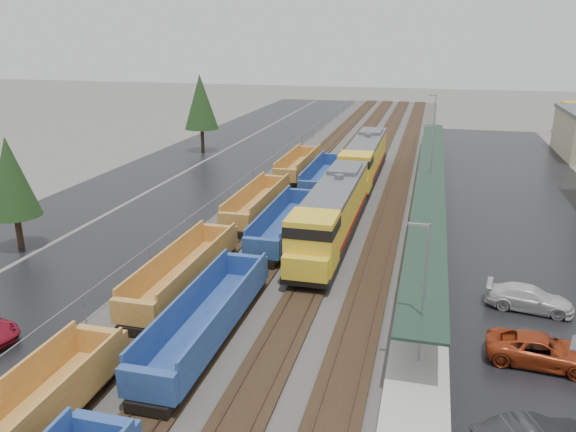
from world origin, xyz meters
name	(u,v)px	position (x,y,z in m)	size (l,w,h in m)	color
ballast_strip	(349,176)	(0.00, 60.00, 0.04)	(20.00, 160.00, 0.08)	#302D2B
trackbed	(349,175)	(0.00, 60.00, 0.16)	(14.60, 160.00, 0.22)	black
west_parking_lot	(231,169)	(-15.00, 60.00, 0.01)	(10.00, 160.00, 0.02)	black
west_road	(159,165)	(-25.00, 60.00, 0.01)	(9.00, 160.00, 0.02)	black
east_commuter_lot	(530,213)	(19.00, 50.00, 0.01)	(16.00, 100.00, 0.02)	black
station_platform	(429,199)	(9.50, 50.01, 0.73)	(3.00, 80.00, 8.00)	#9E9B93
chainlink_fence	(269,162)	(-9.50, 58.44, 1.61)	(0.08, 160.04, 2.02)	gray
distant_hills	(540,83)	(44.79, 210.68, 0.00)	(301.00, 140.00, 25.20)	#4F604B
tree_west_near	(11,177)	(-22.00, 30.00, 5.82)	(3.96, 3.96, 9.00)	#332316
tree_west_far	(201,102)	(-23.00, 70.00, 7.12)	(4.84, 4.84, 11.00)	#332316
locomotive_lead	(332,213)	(2.00, 37.15, 2.62)	(3.33, 21.94, 4.97)	black
locomotive_trail	(364,159)	(2.00, 58.15, 2.62)	(3.33, 21.94, 4.97)	black
well_string_yellow	(184,273)	(-6.00, 26.13, 1.20)	(2.76, 79.76, 2.45)	#A3702D
well_string_blue	(208,320)	(-2.00, 20.41, 1.23)	(2.83, 82.94, 2.51)	navy
storage_tank	(575,118)	(32.87, 100.42, 2.65)	(5.31, 5.31, 5.31)	#AD8422
parked_car_east_b	(541,350)	(15.65, 22.46, 0.76)	(5.50, 2.53, 1.53)	#963113
parked_car_east_c	(529,298)	(15.94, 28.76, 0.75)	(5.15, 2.09, 1.49)	silver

